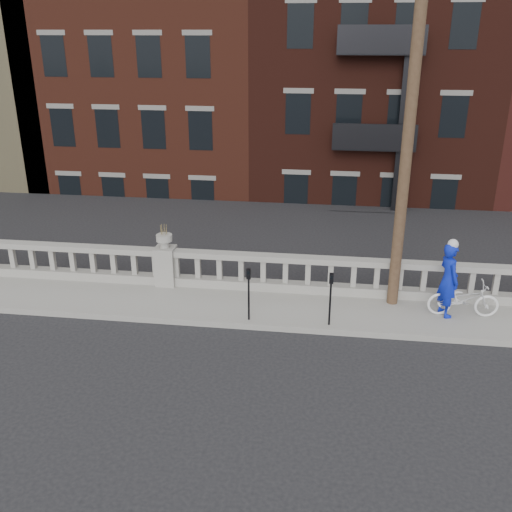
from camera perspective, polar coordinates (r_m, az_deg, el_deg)
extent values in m
plane|color=black|center=(13.09, -13.69, -10.42)|extent=(120.00, 120.00, 0.00)
cube|color=gray|center=(15.52, -9.83, -4.43)|extent=(32.00, 2.20, 0.15)
cube|color=gray|center=(16.26, -8.91, -2.35)|extent=(28.00, 0.34, 0.25)
cube|color=gray|center=(15.94, -9.08, 0.36)|extent=(28.00, 0.34, 0.16)
cube|color=gray|center=(16.09, -8.99, -0.97)|extent=(0.55, 0.55, 1.10)
cylinder|color=gray|center=(15.85, -9.13, 1.20)|extent=(0.24, 0.24, 0.20)
cylinder|color=gray|center=(15.79, -9.17, 1.81)|extent=(0.44, 0.44, 0.18)
cube|color=#605E59|center=(17.80, -8.09, -9.85)|extent=(36.00, 0.50, 5.15)
cube|color=black|center=(38.41, 0.68, 3.36)|extent=(80.00, 44.00, 0.50)
cube|color=#595651|center=(22.09, -10.18, -5.10)|extent=(16.00, 7.00, 4.00)
cube|color=#4F2116|center=(31.73, -8.02, 12.73)|extent=(10.00, 14.00, 14.00)
cube|color=#34140E|center=(30.50, 10.87, 13.64)|extent=(10.00, 14.00, 15.50)
cylinder|color=#422D1E|center=(14.05, 15.24, 14.12)|extent=(0.28, 0.28, 10.00)
cylinder|color=black|center=(13.95, -0.73, -4.36)|extent=(0.05, 0.05, 1.10)
cube|color=black|center=(13.66, -0.74, -1.80)|extent=(0.10, 0.08, 0.26)
cube|color=black|center=(13.61, -0.77, -1.72)|extent=(0.06, 0.01, 0.08)
cylinder|color=black|center=(13.82, 7.41, -4.81)|extent=(0.05, 0.05, 1.10)
cube|color=black|center=(13.54, 7.55, -2.23)|extent=(0.10, 0.08, 0.26)
cube|color=black|center=(13.48, 7.55, -2.15)|extent=(0.06, 0.01, 0.08)
imported|color=white|center=(15.10, 20.03, -4.05)|extent=(1.75, 0.67, 0.91)
imported|color=#0C1EB7|center=(14.80, 18.67, -2.27)|extent=(0.67, 0.81, 1.90)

